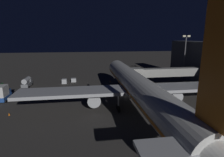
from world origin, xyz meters
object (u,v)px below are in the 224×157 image
baggage_container_mid_row (74,80)px  traffic_cone_nose_starboard (110,81)px  catering_truck (3,93)px  jet_bridge (160,73)px  apron_floodlight_mast (185,55)px  traffic_cone_wingtip_svc_side (9,114)px  fuel_tanker (27,82)px  traffic_cone_nose_port (122,80)px  airliner_at_gate (138,88)px  baggage_container_far_row (64,81)px

baggage_container_mid_row → traffic_cone_nose_starboard: size_ratio=3.22×
catering_truck → baggage_container_mid_row: 24.81m
baggage_container_mid_row → catering_truck: bearing=47.2°
jet_bridge → apron_floodlight_mast: (-13.87, -10.03, 4.41)m
traffic_cone_wingtip_svc_side → fuel_tanker: bearing=-82.3°
traffic_cone_nose_port → traffic_cone_nose_starboard: bearing=0.0°
jet_bridge → traffic_cone_wingtip_svc_side: size_ratio=39.29×
catering_truck → airliner_at_gate: bearing=160.1°
catering_truck → baggage_container_mid_row: bearing=-132.8°
airliner_at_gate → traffic_cone_nose_starboard: bearing=-85.6°
traffic_cone_wingtip_svc_side → baggage_container_mid_row: bearing=-113.1°
apron_floodlight_mast → traffic_cone_wingtip_svc_side: apron_floodlight_mast is taller
airliner_at_gate → traffic_cone_nose_starboard: 28.85m
fuel_tanker → airliner_at_gate: bearing=140.3°
jet_bridge → catering_truck: 44.46m
catering_truck → traffic_cone_nose_port: (-34.73, -16.50, -1.78)m
fuel_tanker → baggage_container_mid_row: (-15.12, -4.43, -0.95)m
airliner_at_gate → baggage_container_far_row: bearing=-56.1°
catering_truck → traffic_cone_wingtip_svc_side: 11.13m
jet_bridge → catering_truck: bearing=5.0°
baggage_container_far_row → traffic_cone_wingtip_svc_side: baggage_container_far_row is taller
baggage_container_mid_row → traffic_cone_nose_starboard: (-13.48, 1.67, -0.43)m
apron_floodlight_mast → traffic_cone_nose_starboard: bearing=-5.4°
traffic_cone_nose_starboard → apron_floodlight_mast: bearing=174.6°
airliner_at_gate → apron_floodlight_mast: size_ratio=3.49×
airliner_at_gate → catering_truck: 34.77m
traffic_cone_wingtip_svc_side → traffic_cone_nose_port: bearing=-138.6°
traffic_cone_wingtip_svc_side → baggage_container_far_row: bearing=-108.5°
jet_bridge → fuel_tanker: 43.73m
traffic_cone_wingtip_svc_side → jet_bridge: bearing=-160.8°
baggage_container_mid_row → baggage_container_far_row: baggage_container_far_row is taller
airliner_at_gate → traffic_cone_nose_starboard: airliner_at_gate is taller
fuel_tanker → traffic_cone_nose_port: 33.14m
jet_bridge → traffic_cone_nose_starboard: (13.83, -12.65, -5.23)m
jet_bridge → baggage_container_far_row: bearing=-22.1°
baggage_container_far_row → airliner_at_gate: bearing=123.9°
traffic_cone_nose_starboard → traffic_cone_wingtip_svc_side: same height
airliner_at_gate → fuel_tanker: airliner_at_gate is taller
airliner_at_gate → baggage_container_mid_row: airliner_at_gate is taller
catering_truck → baggage_container_mid_row: size_ratio=2.92×
baggage_container_far_row → traffic_cone_wingtip_svc_side: (8.75, 26.09, -0.56)m
apron_floodlight_mast → traffic_cone_nose_starboard: size_ratio=30.86×
catering_truck → traffic_cone_nose_port: bearing=-154.6°
fuel_tanker → baggage_container_far_row: size_ratio=3.23×
airliner_at_gate → baggage_container_far_row: (18.86, -28.07, -4.58)m
fuel_tanker → baggage_container_mid_row: size_ratio=3.25×
airliner_at_gate → baggage_container_mid_row: size_ratio=33.46×
catering_truck → traffic_cone_nose_starboard: catering_truck is taller
traffic_cone_wingtip_svc_side → traffic_cone_nose_starboard: bearing=-134.0°
jet_bridge → baggage_container_far_row: jet_bridge is taller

